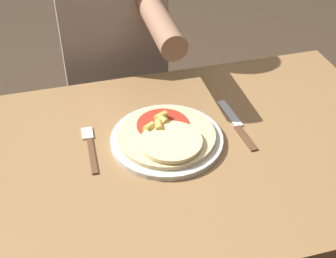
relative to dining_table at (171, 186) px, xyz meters
name	(u,v)px	position (x,y,z in m)	size (l,w,h in m)	color
dining_table	(171,186)	(0.00, 0.00, 0.00)	(1.19, 0.72, 0.73)	olive
plate	(168,139)	(0.00, 0.04, 0.12)	(0.28, 0.28, 0.01)	beige
pizza	(168,135)	(0.00, 0.04, 0.14)	(0.24, 0.24, 0.04)	#E0C689
fork	(90,146)	(-0.19, 0.07, 0.12)	(0.03, 0.18, 0.00)	brown
knife	(237,125)	(0.19, 0.05, 0.12)	(0.03, 0.22, 0.00)	brown
person_diner	(113,49)	(-0.04, 0.56, 0.11)	(0.33, 0.52, 1.25)	#2D2D38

